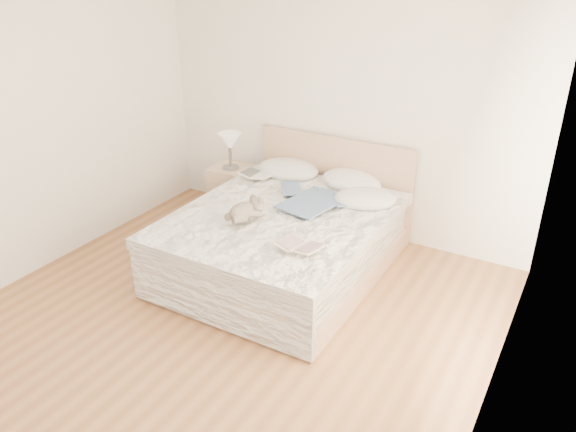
{
  "coord_description": "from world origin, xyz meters",
  "views": [
    {
      "loc": [
        2.29,
        -2.74,
        2.73
      ],
      "look_at": [
        0.1,
        1.05,
        0.62
      ],
      "focal_mm": 35.0,
      "sensor_mm": 36.0,
      "label": 1
    }
  ],
  "objects_px": {
    "nightstand": "(233,191)",
    "teddy_bear": "(242,218)",
    "bed": "(286,239)",
    "table_lamp": "(230,143)",
    "photo_book": "(257,175)",
    "childrens_book": "(300,246)"
  },
  "relations": [
    {
      "from": "nightstand",
      "to": "table_lamp",
      "type": "bearing_deg",
      "value": -90.7
    },
    {
      "from": "teddy_bear",
      "to": "nightstand",
      "type": "bearing_deg",
      "value": 140.78
    },
    {
      "from": "childrens_book",
      "to": "bed",
      "type": "bearing_deg",
      "value": 141.42
    },
    {
      "from": "bed",
      "to": "nightstand",
      "type": "relative_size",
      "value": 3.83
    },
    {
      "from": "table_lamp",
      "to": "nightstand",
      "type": "bearing_deg",
      "value": 89.3
    },
    {
      "from": "table_lamp",
      "to": "childrens_book",
      "type": "bearing_deg",
      "value": -39.26
    },
    {
      "from": "nightstand",
      "to": "teddy_bear",
      "type": "relative_size",
      "value": 1.76
    },
    {
      "from": "table_lamp",
      "to": "bed",
      "type": "bearing_deg",
      "value": -32.33
    },
    {
      "from": "nightstand",
      "to": "bed",
      "type": "bearing_deg",
      "value": -33.41
    },
    {
      "from": "photo_book",
      "to": "childrens_book",
      "type": "xyz_separation_m",
      "value": [
        1.1,
        -1.1,
        0.0
      ]
    },
    {
      "from": "table_lamp",
      "to": "photo_book",
      "type": "bearing_deg",
      "value": -20.78
    },
    {
      "from": "nightstand",
      "to": "childrens_book",
      "type": "xyz_separation_m",
      "value": [
        1.56,
        -1.3,
        0.35
      ]
    },
    {
      "from": "nightstand",
      "to": "teddy_bear",
      "type": "xyz_separation_m",
      "value": [
        0.91,
        -1.14,
        0.37
      ]
    },
    {
      "from": "nightstand",
      "to": "childrens_book",
      "type": "height_order",
      "value": "childrens_book"
    },
    {
      "from": "nightstand",
      "to": "teddy_bear",
      "type": "bearing_deg",
      "value": -51.52
    },
    {
      "from": "table_lamp",
      "to": "teddy_bear",
      "type": "bearing_deg",
      "value": -50.79
    },
    {
      "from": "table_lamp",
      "to": "photo_book",
      "type": "height_order",
      "value": "table_lamp"
    },
    {
      "from": "nightstand",
      "to": "teddy_bear",
      "type": "height_order",
      "value": "teddy_bear"
    },
    {
      "from": "nightstand",
      "to": "photo_book",
      "type": "height_order",
      "value": "photo_book"
    },
    {
      "from": "nightstand",
      "to": "childrens_book",
      "type": "distance_m",
      "value": 2.06
    },
    {
      "from": "nightstand",
      "to": "table_lamp",
      "type": "height_order",
      "value": "table_lamp"
    },
    {
      "from": "photo_book",
      "to": "childrens_book",
      "type": "bearing_deg",
      "value": -42.59
    }
  ]
}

